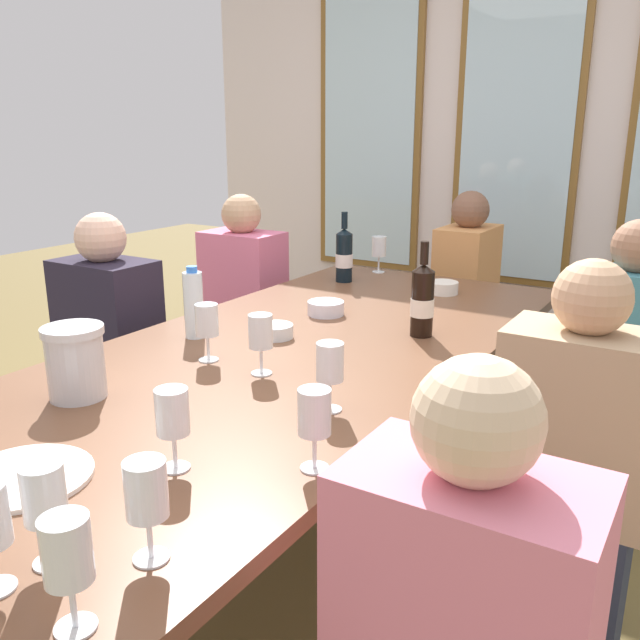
{
  "coord_description": "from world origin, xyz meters",
  "views": [
    {
      "loc": [
        1.14,
        -1.66,
        1.41
      ],
      "look_at": [
        0.0,
        0.17,
        0.79
      ],
      "focal_mm": 37.56,
      "sensor_mm": 36.0,
      "label": 1
    }
  ],
  "objects_px": {
    "metal_pitcher": "(75,362)",
    "wine_glass_7": "(261,333)",
    "wine_glass_4": "(172,416)",
    "seated_person_3": "(571,478)",
    "dining_table": "(291,366)",
    "wine_glass_8": "(44,498)",
    "seated_person_2": "(112,361)",
    "seated_person_5": "(622,379)",
    "seated_person_6": "(465,304)",
    "wine_bottle_1": "(344,255)",
    "wine_glass_5": "(330,364)",
    "tasting_bowl_0": "(275,331)",
    "white_plate_0": "(23,477)",
    "wine_glass_2": "(67,556)",
    "water_bottle": "(194,304)",
    "wine_glass_3": "(314,416)",
    "wine_glass_1": "(207,321)",
    "wine_bottle_0": "(422,300)",
    "seated_person_4": "(244,313)",
    "tasting_bowl_2": "(326,308)",
    "tasting_bowl_1": "(443,288)",
    "wine_glass_6": "(379,248)",
    "wine_glass_0": "(146,494)"
  },
  "relations": [
    {
      "from": "seated_person_5",
      "to": "seated_person_6",
      "type": "bearing_deg",
      "value": 139.81
    },
    {
      "from": "tasting_bowl_1",
      "to": "seated_person_6",
      "type": "bearing_deg",
      "value": 101.25
    },
    {
      "from": "white_plate_0",
      "to": "wine_glass_4",
      "type": "xyz_separation_m",
      "value": [
        0.23,
        0.19,
        0.11
      ]
    },
    {
      "from": "metal_pitcher",
      "to": "seated_person_6",
      "type": "bearing_deg",
      "value": 83.79
    },
    {
      "from": "metal_pitcher",
      "to": "wine_bottle_0",
      "type": "relative_size",
      "value": 0.6
    },
    {
      "from": "wine_bottle_1",
      "to": "seated_person_5",
      "type": "relative_size",
      "value": 0.28
    },
    {
      "from": "wine_bottle_1",
      "to": "wine_glass_5",
      "type": "relative_size",
      "value": 1.81
    },
    {
      "from": "tasting_bowl_0",
      "to": "water_bottle",
      "type": "height_order",
      "value": "water_bottle"
    },
    {
      "from": "tasting_bowl_1",
      "to": "seated_person_2",
      "type": "xyz_separation_m",
      "value": [
        -1.0,
        -0.92,
        -0.24
      ]
    },
    {
      "from": "dining_table",
      "to": "wine_glass_3",
      "type": "bearing_deg",
      "value": -52.28
    },
    {
      "from": "wine_glass_3",
      "to": "wine_glass_8",
      "type": "distance_m",
      "value": 0.52
    },
    {
      "from": "wine_glass_5",
      "to": "seated_person_2",
      "type": "relative_size",
      "value": 0.16
    },
    {
      "from": "wine_bottle_0",
      "to": "tasting_bowl_2",
      "type": "bearing_deg",
      "value": 172.36
    },
    {
      "from": "dining_table",
      "to": "wine_glass_8",
      "type": "height_order",
      "value": "wine_glass_8"
    },
    {
      "from": "seated_person_6",
      "to": "wine_bottle_1",
      "type": "bearing_deg",
      "value": -115.9
    },
    {
      "from": "tasting_bowl_0",
      "to": "seated_person_5",
      "type": "height_order",
      "value": "seated_person_5"
    },
    {
      "from": "wine_glass_4",
      "to": "seated_person_5",
      "type": "bearing_deg",
      "value": 68.93
    },
    {
      "from": "seated_person_2",
      "to": "seated_person_5",
      "type": "height_order",
      "value": "same"
    },
    {
      "from": "white_plate_0",
      "to": "wine_glass_2",
      "type": "bearing_deg",
      "value": -27.01
    },
    {
      "from": "water_bottle",
      "to": "seated_person_4",
      "type": "relative_size",
      "value": 0.22
    },
    {
      "from": "wine_bottle_0",
      "to": "wine_glass_1",
      "type": "height_order",
      "value": "wine_bottle_0"
    },
    {
      "from": "wine_glass_4",
      "to": "seated_person_5",
      "type": "height_order",
      "value": "seated_person_5"
    },
    {
      "from": "tasting_bowl_1",
      "to": "wine_glass_2",
      "type": "height_order",
      "value": "wine_glass_2"
    },
    {
      "from": "wine_bottle_0",
      "to": "tasting_bowl_2",
      "type": "relative_size",
      "value": 2.34
    },
    {
      "from": "water_bottle",
      "to": "wine_glass_3",
      "type": "height_order",
      "value": "water_bottle"
    },
    {
      "from": "metal_pitcher",
      "to": "wine_glass_7",
      "type": "relative_size",
      "value": 1.09
    },
    {
      "from": "wine_glass_4",
      "to": "seated_person_6",
      "type": "xyz_separation_m",
      "value": [
        -0.24,
        2.37,
        -0.33
      ]
    },
    {
      "from": "metal_pitcher",
      "to": "wine_glass_2",
      "type": "relative_size",
      "value": 1.09
    },
    {
      "from": "dining_table",
      "to": "wine_glass_5",
      "type": "height_order",
      "value": "wine_glass_5"
    },
    {
      "from": "tasting_bowl_1",
      "to": "wine_glass_7",
      "type": "height_order",
      "value": "wine_glass_7"
    },
    {
      "from": "tasting_bowl_0",
      "to": "white_plate_0",
      "type": "bearing_deg",
      "value": -83.44
    },
    {
      "from": "seated_person_2",
      "to": "seated_person_6",
      "type": "xyz_separation_m",
      "value": [
        0.87,
        1.59,
        0.0
      ]
    },
    {
      "from": "seated_person_6",
      "to": "metal_pitcher",
      "type": "bearing_deg",
      "value": -96.21
    },
    {
      "from": "wine_glass_3",
      "to": "wine_glass_6",
      "type": "relative_size",
      "value": 1.0
    },
    {
      "from": "tasting_bowl_2",
      "to": "wine_glass_8",
      "type": "bearing_deg",
      "value": -75.1
    },
    {
      "from": "tasting_bowl_1",
      "to": "metal_pitcher",
      "type": "bearing_deg",
      "value": -103.5
    },
    {
      "from": "dining_table",
      "to": "wine_glass_0",
      "type": "height_order",
      "value": "wine_glass_0"
    },
    {
      "from": "wine_glass_1",
      "to": "seated_person_5",
      "type": "relative_size",
      "value": 0.16
    },
    {
      "from": "wine_bottle_1",
      "to": "wine_glass_3",
      "type": "height_order",
      "value": "wine_bottle_1"
    },
    {
      "from": "wine_glass_4",
      "to": "seated_person_3",
      "type": "bearing_deg",
      "value": 51.37
    },
    {
      "from": "wine_bottle_0",
      "to": "seated_person_4",
      "type": "bearing_deg",
      "value": 155.81
    },
    {
      "from": "dining_table",
      "to": "wine_glass_1",
      "type": "xyz_separation_m",
      "value": [
        -0.14,
        -0.23,
        0.18
      ]
    },
    {
      "from": "wine_glass_0",
      "to": "dining_table",
      "type": "bearing_deg",
      "value": 112.27
    },
    {
      "from": "wine_glass_7",
      "to": "tasting_bowl_0",
      "type": "bearing_deg",
      "value": 118.97
    },
    {
      "from": "dining_table",
      "to": "tasting_bowl_0",
      "type": "relative_size",
      "value": 20.99
    },
    {
      "from": "wine_glass_1",
      "to": "wine_glass_2",
      "type": "bearing_deg",
      "value": -58.53
    },
    {
      "from": "wine_glass_2",
      "to": "wine_glass_6",
      "type": "bearing_deg",
      "value": 107.19
    },
    {
      "from": "wine_bottle_1",
      "to": "wine_glass_4",
      "type": "distance_m",
      "value": 1.78
    },
    {
      "from": "tasting_bowl_1",
      "to": "seated_person_2",
      "type": "distance_m",
      "value": 1.38
    },
    {
      "from": "wine_bottle_0",
      "to": "metal_pitcher",
      "type": "bearing_deg",
      "value": -119.23
    }
  ]
}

